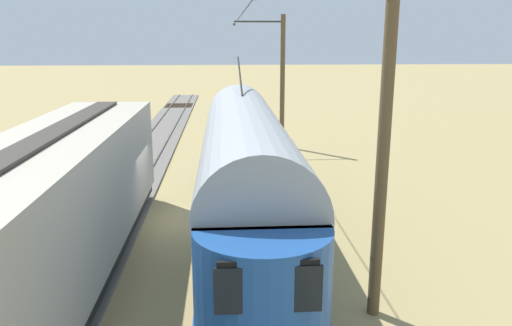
% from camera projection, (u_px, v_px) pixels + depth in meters
% --- Properties ---
extents(ground_plane, '(220.00, 220.00, 0.00)m').
position_uv_depth(ground_plane, '(175.00, 219.00, 17.59)').
color(ground_plane, '#9E8956').
extents(track_streetcar_siding, '(2.80, 80.00, 0.18)m').
position_uv_depth(track_streetcar_siding, '(243.00, 213.00, 18.04)').
color(track_streetcar_siding, '#666059').
rests_on(track_streetcar_siding, ground).
extents(track_adjacent_siding, '(2.80, 80.00, 0.18)m').
position_uv_depth(track_adjacent_siding, '(107.00, 217.00, 17.72)').
color(track_adjacent_siding, '#666059').
rests_on(track_adjacent_siding, ground).
extents(vintage_streetcar, '(2.65, 16.64, 5.35)m').
position_uv_depth(vintage_streetcar, '(245.00, 168.00, 15.76)').
color(vintage_streetcar, '#1E4C93').
rests_on(vintage_streetcar, ground).
extents(boxcar_adjacent, '(2.96, 14.97, 3.85)m').
position_uv_depth(boxcar_adjacent, '(50.00, 211.00, 12.04)').
color(boxcar_adjacent, '#B2A893').
rests_on(boxcar_adjacent, ground).
extents(catenary_pole_foreground, '(2.99, 0.28, 7.63)m').
position_uv_depth(catenary_pole_foreground, '(281.00, 80.00, 28.58)').
color(catenary_pole_foreground, brown).
rests_on(catenary_pole_foreground, ground).
extents(catenary_pole_mid_near, '(2.99, 0.28, 7.63)m').
position_uv_depth(catenary_pole_mid_near, '(380.00, 147.00, 10.62)').
color(catenary_pole_mid_near, brown).
rests_on(catenary_pole_mid_near, ground).
extents(overhead_wire_run, '(2.79, 22.55, 0.18)m').
position_uv_depth(overhead_wire_run, '(242.00, 17.00, 19.33)').
color(overhead_wire_run, black).
rests_on(overhead_wire_run, ground).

